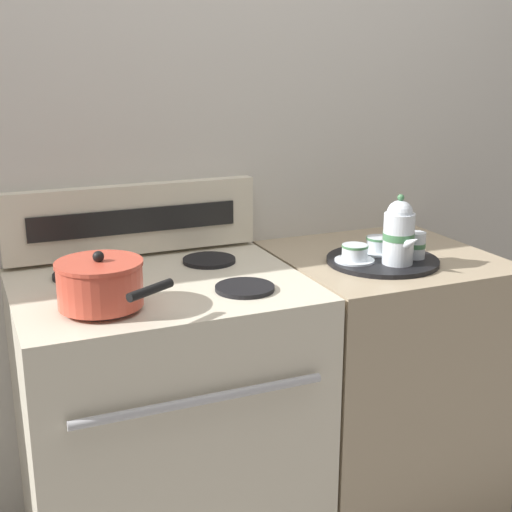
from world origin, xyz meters
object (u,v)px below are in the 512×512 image
Objects in this scene: saucepan at (101,283)px; creamer_jug at (416,245)px; teapot at (399,232)px; teacup_right at (355,253)px; serving_tray at (382,261)px; teacup_left at (379,245)px; stove at (166,427)px.

saucepan is 0.96m from creamer_jug.
teapot is 0.14m from teacup_right.
teacup_left reaches higher than serving_tray.
teapot reaches higher than creamer_jug.
teapot is (0.87, 0.01, 0.04)m from saucepan.
serving_tray reaches higher than stove.
teacup_left is at bearing 69.13° from serving_tray.
teacup_left is at bearing 126.97° from creamer_jug.
stove is 0.75m from teacup_right.
saucepan reaches higher than teacup_right.
saucepan is 0.89m from teacup_left.
saucepan is (-0.19, -0.14, 0.51)m from stove.
teapot is at bearing -81.23° from serving_tray.
teapot is at bearing -34.63° from teacup_right.
creamer_jug is (0.08, 0.03, -0.05)m from teapot.
serving_tray is 2.84× the size of teacup_left.
teapot reaches higher than stove.
creamer_jug is (0.07, -0.09, 0.02)m from teacup_left.
serving_tray is 4.23× the size of creamer_jug.
teacup_left is 1.00× the size of teacup_right.
stove is 3.00× the size of saucepan.
teapot is at bearing -11.08° from stove.
serving_tray is 2.84× the size of teacup_right.
creamer_jug is at bearing -12.99° from teacup_right.
serving_tray is 1.63× the size of teapot.
creamer_jug reaches higher than teacup_left.
stove is 11.21× the size of creamer_jug.
serving_tray is at bearing -110.87° from teacup_left.
stove is 2.65× the size of serving_tray.
stove is at bearing 179.08° from teacup_left.
teacup_right is at bearing 167.01° from creamer_jug.
teacup_left is (0.69, -0.01, 0.48)m from stove.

